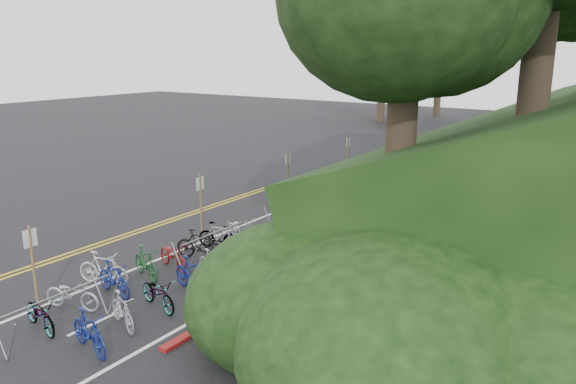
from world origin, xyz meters
The scene contains 9 objects.
ground centered at (0.00, 0.00, 0.00)m, with size 120.00×120.00×0.00m, color black.
road_markings centered at (0.63, 10.10, 0.00)m, with size 7.47×80.00×0.01m.
red_curb centered at (5.70, 12.00, 0.05)m, with size 0.25×28.00×0.10m, color maroon.
bike_rack_front centered at (2.95, -2.86, 0.84)m, with size 1.12×3.09×1.13m.
bike_racks_rest centered at (3.00, 13.00, 0.85)m, with size 1.14×23.00×1.17m.
signpost_near centered at (1.08, -2.31, 1.41)m, with size 0.08×0.40×2.47m.
signposts_rest centered at (0.60, 14.00, 1.43)m, with size 0.08×18.40×2.50m.
bike_front centered at (1.22, -0.16, 0.54)m, with size 1.79×0.50×1.07m, color beige.
bike_valet centered at (2.90, 1.09, 0.49)m, with size 3.33×10.35×1.08m.
Camera 1 is at (15.06, -10.42, 7.12)m, focal length 35.00 mm.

